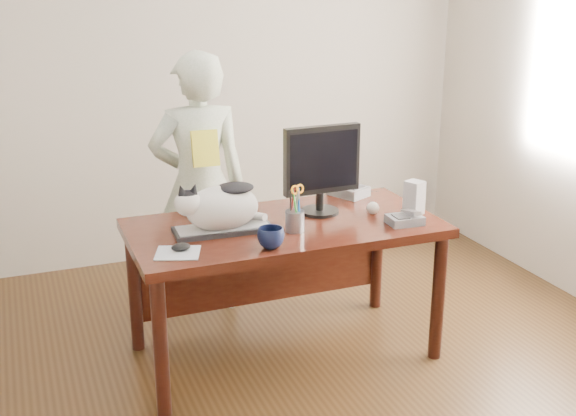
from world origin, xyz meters
The scene contains 16 objects.
room centered at (0.00, 0.00, 1.35)m, with size 4.50×4.50×4.50m.
desk centered at (0.00, 0.68, 0.60)m, with size 1.60×0.80×0.75m.
keyboard centered at (-0.33, 0.60, 0.76)m, with size 0.50×0.21×0.03m.
cat centered at (-0.35, 0.60, 0.89)m, with size 0.48×0.25×0.27m.
monitor centered at (0.24, 0.68, 1.02)m, with size 0.43×0.22×0.48m.
pen_cup centered at (0.01, 0.48, 0.82)m, with size 0.12×0.12×0.24m.
mousepad centered at (-0.61, 0.39, 0.75)m, with size 0.25×0.24×0.00m.
mouse centered at (-0.59, 0.41, 0.77)m, with size 0.11×0.09×0.04m.
coffee_mug centered at (-0.18, 0.30, 0.80)m, with size 0.13×0.13×0.10m, color black.
phone centered at (0.58, 0.37, 0.78)m, with size 0.18×0.15×0.08m.
speaker centered at (0.71, 0.50, 0.84)m, with size 0.11×0.11×0.18m.
baseball centered at (0.50, 0.57, 0.78)m, with size 0.07×0.07×0.07m.
book_stack centered at (-0.20, 0.86, 0.78)m, with size 0.24×0.20×0.08m.
calculator centered at (0.53, 0.93, 0.78)m, with size 0.23×0.25×0.06m.
person centered at (-0.26, 1.32, 0.79)m, with size 0.58×0.38×1.58m, color white.
held_book centered at (-0.26, 1.15, 1.05)m, with size 0.15×0.10×0.21m.
Camera 1 is at (-1.27, -2.69, 1.99)m, focal length 45.00 mm.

